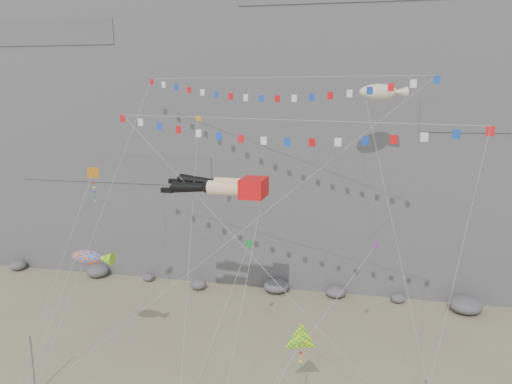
# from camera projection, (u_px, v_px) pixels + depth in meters

# --- Properties ---
(cliff) EXTENTS (80.00, 28.00, 50.00)m
(cliff) POSITION_uv_depth(u_px,v_px,m) (299.00, 49.00, 60.19)
(cliff) COLOR slate
(cliff) RESTS_ON ground
(talus_boulders) EXTENTS (60.00, 3.00, 1.20)m
(talus_boulders) POSITION_uv_depth(u_px,v_px,m) (276.00, 286.00, 50.86)
(talus_boulders) COLOR slate
(talus_boulders) RESTS_ON ground
(anchor_pole_left) EXTENTS (0.12, 0.12, 4.27)m
(anchor_pole_left) POSITION_uv_depth(u_px,v_px,m) (33.00, 365.00, 33.63)
(anchor_pole_left) COLOR gray
(anchor_pole_left) RESTS_ON ground
(legs_kite) EXTENTS (7.88, 13.46, 17.91)m
(legs_kite) POSITION_uv_depth(u_px,v_px,m) (225.00, 186.00, 36.52)
(legs_kite) COLOR red
(legs_kite) RESTS_ON ground
(flag_banner_upper) EXTENTS (25.73, 18.85, 28.81)m
(flag_banner_upper) POSITION_uv_depth(u_px,v_px,m) (269.00, 78.00, 39.89)
(flag_banner_upper) COLOR red
(flag_banner_upper) RESTS_ON ground
(flag_banner_lower) EXTENTS (25.60, 9.10, 21.56)m
(flag_banner_lower) POSITION_uv_depth(u_px,v_px,m) (276.00, 120.00, 33.56)
(flag_banner_lower) COLOR red
(flag_banner_lower) RESTS_ON ground
(harlequin_kite) EXTENTS (3.91, 7.76, 16.00)m
(harlequin_kite) POSITION_uv_depth(u_px,v_px,m) (93.00, 174.00, 37.40)
(harlequin_kite) COLOR red
(harlequin_kite) RESTS_ON ground
(fish_windsock) EXTENTS (4.54, 5.54, 10.42)m
(fish_windsock) POSITION_uv_depth(u_px,v_px,m) (87.00, 258.00, 34.90)
(fish_windsock) COLOR #FF640D
(fish_windsock) RESTS_ON ground
(delta_kite) EXTENTS (4.29, 6.66, 8.72)m
(delta_kite) POSITION_uv_depth(u_px,v_px,m) (301.00, 341.00, 30.12)
(delta_kite) COLOR #FFEB0D
(delta_kite) RESTS_ON ground
(blimp_windsock) EXTENTS (6.35, 15.94, 25.11)m
(blimp_windsock) POSITION_uv_depth(u_px,v_px,m) (379.00, 92.00, 40.94)
(blimp_windsock) COLOR beige
(blimp_windsock) RESTS_ON ground
(small_kite_a) EXTENTS (3.56, 14.76, 23.12)m
(small_kite_a) POSITION_uv_depth(u_px,v_px,m) (198.00, 126.00, 39.69)
(small_kite_a) COLOR orange
(small_kite_a) RESTS_ON ground
(small_kite_b) EXTENTS (8.96, 10.78, 16.46)m
(small_kite_b) POSITION_uv_depth(u_px,v_px,m) (373.00, 249.00, 34.06)
(small_kite_b) COLOR purple
(small_kite_b) RESTS_ON ground
(small_kite_c) EXTENTS (2.86, 11.31, 14.30)m
(small_kite_c) POSITION_uv_depth(u_px,v_px,m) (248.00, 246.00, 36.12)
(small_kite_c) COLOR #17982D
(small_kite_c) RESTS_ON ground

